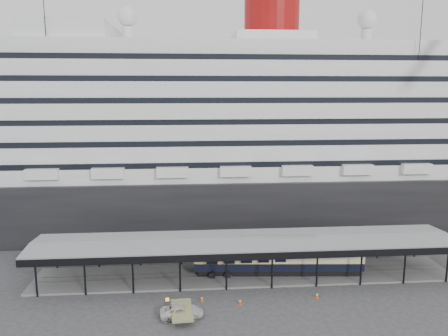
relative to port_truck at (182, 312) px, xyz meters
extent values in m
plane|color=#333335|center=(8.38, 5.43, -0.67)|extent=(200.00, 200.00, 0.00)
cube|color=black|center=(8.38, 37.43, 4.33)|extent=(130.00, 30.00, 10.00)
cylinder|color=maroon|center=(16.38, 37.43, 36.73)|extent=(10.00, 10.00, 9.00)
sphere|color=silver|center=(-9.62, 37.43, 37.03)|extent=(3.60, 3.60, 3.60)
sphere|color=silver|center=(34.38, 37.43, 37.03)|extent=(3.60, 3.60, 3.60)
cube|color=slate|center=(8.38, 10.43, -0.55)|extent=(56.00, 8.00, 0.24)
cube|color=slate|center=(8.38, 9.71, -0.39)|extent=(54.00, 0.08, 0.10)
cube|color=slate|center=(8.38, 11.15, -0.39)|extent=(54.00, 0.08, 0.10)
cube|color=black|center=(8.38, 5.93, 3.78)|extent=(56.00, 0.18, 0.90)
cube|color=black|center=(8.38, 14.93, 3.78)|extent=(56.00, 0.18, 0.90)
cube|color=slate|center=(8.38, 10.43, 4.51)|extent=(56.00, 9.00, 0.24)
cylinder|color=black|center=(-20.84, 27.18, 22.94)|extent=(0.12, 0.12, 47.21)
cylinder|color=black|center=(38.63, 25.67, 22.94)|extent=(0.12, 0.12, 47.21)
imported|color=silver|center=(0.00, 0.00, 0.00)|extent=(4.95, 2.56, 1.34)
cube|color=black|center=(12.88, 10.43, -0.07)|extent=(21.75, 4.09, 0.72)
cube|color=black|center=(12.88, 10.43, 0.86)|extent=(22.80, 4.58, 1.13)
cube|color=beige|center=(12.88, 10.43, 2.09)|extent=(22.81, 4.62, 1.34)
cube|color=black|center=(12.88, 10.43, 2.97)|extent=(22.80, 4.58, 0.41)
cube|color=#E35E0C|center=(2.32, 3.49, -0.65)|extent=(0.46, 0.46, 0.03)
cone|color=#E35E0C|center=(2.32, 3.49, -0.32)|extent=(0.39, 0.39, 0.66)
cylinder|color=white|center=(2.32, 3.49, -0.25)|extent=(0.21, 0.21, 0.13)
cube|color=#EF390D|center=(6.76, 2.43, -0.65)|extent=(0.43, 0.43, 0.03)
cone|color=#EF390D|center=(6.76, 2.43, -0.30)|extent=(0.36, 0.36, 0.70)
cylinder|color=white|center=(6.76, 2.43, -0.23)|extent=(0.22, 0.22, 0.14)
cube|color=#E34F0C|center=(16.22, 3.25, -0.65)|extent=(0.41, 0.41, 0.03)
cone|color=#E34F0C|center=(16.22, 3.25, -0.29)|extent=(0.35, 0.35, 0.72)
cylinder|color=white|center=(16.22, 3.25, -0.22)|extent=(0.23, 0.23, 0.14)
camera|label=1|loc=(1.11, -44.80, 24.10)|focal=35.00mm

